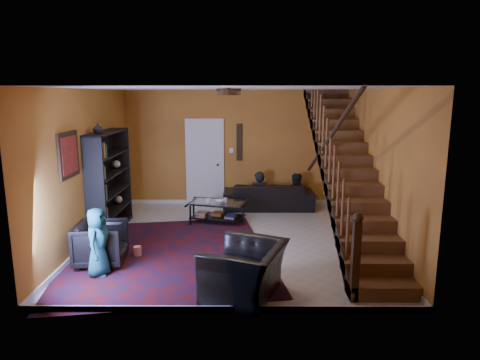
# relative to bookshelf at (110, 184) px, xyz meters

# --- Properties ---
(floor) EXTENTS (5.50, 5.50, 0.00)m
(floor) POSITION_rel_bookshelf_xyz_m (2.40, -0.60, -0.96)
(floor) COLOR beige
(floor) RESTS_ON ground
(room) EXTENTS (5.50, 5.50, 5.50)m
(room) POSITION_rel_bookshelf_xyz_m (1.07, 0.73, -0.91)
(room) COLOR #C7852C
(room) RESTS_ON ground
(staircase) EXTENTS (0.95, 5.02, 3.18)m
(staircase) POSITION_rel_bookshelf_xyz_m (4.53, -0.60, 0.43)
(staircase) COLOR brown
(staircase) RESTS_ON floor
(bookshelf) EXTENTS (0.35, 1.80, 2.00)m
(bookshelf) POSITION_rel_bookshelf_xyz_m (0.00, 0.00, 0.00)
(bookshelf) COLOR black
(bookshelf) RESTS_ON floor
(door) EXTENTS (0.82, 0.05, 2.05)m
(door) POSITION_rel_bookshelf_xyz_m (1.70, 2.12, 0.06)
(door) COLOR silver
(door) RESTS_ON floor
(framed_picture) EXTENTS (0.04, 0.74, 0.74)m
(framed_picture) POSITION_rel_bookshelf_xyz_m (-0.17, -1.50, 0.79)
(framed_picture) COLOR maroon
(framed_picture) RESTS_ON room
(wall_hanging) EXTENTS (0.14, 0.03, 0.90)m
(wall_hanging) POSITION_rel_bookshelf_xyz_m (2.55, 2.13, 0.59)
(wall_hanging) COLOR black
(wall_hanging) RESTS_ON room
(ceiling_fixture) EXTENTS (0.40, 0.40, 0.10)m
(ceiling_fixture) POSITION_rel_bookshelf_xyz_m (2.40, -1.40, 1.78)
(ceiling_fixture) COLOR #3F2814
(ceiling_fixture) RESTS_ON room
(rug) EXTENTS (3.92, 4.32, 0.02)m
(rug) POSITION_rel_bookshelf_xyz_m (1.34, -1.35, -0.95)
(rug) COLOR #4B0D0D
(rug) RESTS_ON floor
(sofa) EXTENTS (2.14, 0.84, 0.63)m
(sofa) POSITION_rel_bookshelf_xyz_m (3.25, 1.70, -0.65)
(sofa) COLOR black
(sofa) RESTS_ON floor
(armchair_left) EXTENTS (0.82, 0.80, 0.70)m
(armchair_left) POSITION_rel_bookshelf_xyz_m (0.35, -1.77, -0.61)
(armchair_left) COLOR black
(armchair_left) RESTS_ON floor
(armchair_right) EXTENTS (1.30, 1.38, 0.72)m
(armchair_right) POSITION_rel_bookshelf_xyz_m (2.66, -2.85, -0.60)
(armchair_right) COLOR black
(armchair_right) RESTS_ON floor
(person_adult_a) EXTENTS (0.51, 0.35, 1.35)m
(person_adult_a) POSITION_rel_bookshelf_xyz_m (3.03, 1.75, -0.74)
(person_adult_a) COLOR black
(person_adult_a) RESTS_ON sofa
(person_adult_b) EXTENTS (0.66, 0.53, 1.30)m
(person_adult_b) POSITION_rel_bookshelf_xyz_m (3.90, 1.75, -0.76)
(person_adult_b) COLOR black
(person_adult_b) RESTS_ON sofa
(person_child) EXTENTS (0.36, 0.54, 1.06)m
(person_child) POSITION_rel_bookshelf_xyz_m (0.45, -2.20, -0.43)
(person_child) COLOR #1A5C66
(person_child) RESTS_ON armchair_left
(coffee_table) EXTENTS (1.30, 0.96, 0.44)m
(coffee_table) POSITION_rel_bookshelf_xyz_m (2.09, 0.59, -0.71)
(coffee_table) COLOR black
(coffee_table) RESTS_ON floor
(cup_a) EXTENTS (0.15, 0.15, 0.09)m
(cup_a) POSITION_rel_bookshelf_xyz_m (1.91, 0.47, -0.47)
(cup_a) COLOR #999999
(cup_a) RESTS_ON coffee_table
(cup_b) EXTENTS (0.10, 0.10, 0.09)m
(cup_b) POSITION_rel_bookshelf_xyz_m (2.26, 0.55, -0.48)
(cup_b) COLOR #999999
(cup_b) RESTS_ON coffee_table
(bowl) EXTENTS (0.28, 0.28, 0.06)m
(bowl) POSITION_rel_bookshelf_xyz_m (2.12, 0.50, -0.49)
(bowl) COLOR #999999
(bowl) RESTS_ON coffee_table
(vase) EXTENTS (0.18, 0.18, 0.19)m
(vase) POSITION_rel_bookshelf_xyz_m (-0.00, -0.50, 1.13)
(vase) COLOR #999999
(vase) RESTS_ON bookshelf
(popcorn_bucket) EXTENTS (0.14, 0.14, 0.16)m
(popcorn_bucket) POSITION_rel_bookshelf_xyz_m (0.84, -1.43, -0.87)
(popcorn_bucket) COLOR red
(popcorn_bucket) RESTS_ON rug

